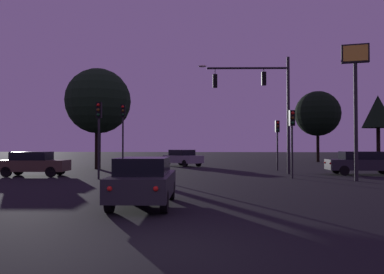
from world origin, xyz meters
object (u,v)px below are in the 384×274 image
object	(u,v)px
car_crossing_left	(363,163)
tree_left_far	(378,112)
traffic_light_median	(123,125)
traffic_light_far_side	(277,135)
tree_center_horizon	(98,101)
traffic_light_corner_right	(292,130)
store_sign_illuminated	(355,81)
traffic_light_corner_left	(99,125)
car_far_lane	(183,158)
traffic_signal_mast_arm	(264,95)
tree_behind_sign	(318,114)
car_nearside_lane	(144,180)
car_crossing_right	(33,163)

from	to	relation	value
car_crossing_left	tree_left_far	bearing A→B (deg)	64.41
traffic_light_median	traffic_light_far_side	distance (m)	11.69
traffic_light_median	tree_center_horizon	world-z (taller)	tree_center_horizon
traffic_light_corner_right	store_sign_illuminated	distance (m)	4.25
traffic_light_median	car_crossing_left	distance (m)	16.45
traffic_light_corner_left	store_sign_illuminated	bearing A→B (deg)	-0.72
car_crossing_left	store_sign_illuminated	distance (m)	6.82
car_far_lane	tree_center_horizon	size ratio (longest dim) A/B	0.49
traffic_signal_mast_arm	tree_behind_sign	world-z (taller)	tree_behind_sign
traffic_signal_mast_arm	traffic_light_median	world-z (taller)	traffic_signal_mast_arm
traffic_signal_mast_arm	traffic_light_far_side	world-z (taller)	traffic_signal_mast_arm
traffic_signal_mast_arm	car_far_lane	bearing A→B (deg)	124.67
traffic_light_far_side	traffic_light_corner_right	bearing A→B (deg)	-91.74
traffic_signal_mast_arm	car_nearside_lane	distance (m)	15.40
traffic_light_corner_left	tree_behind_sign	distance (m)	30.20
traffic_light_median	tree_left_far	bearing A→B (deg)	27.70
traffic_light_corner_right	car_far_lane	distance (m)	14.95
store_sign_illuminated	tree_left_far	size ratio (longest dim) A/B	1.07
traffic_light_corner_right	car_crossing_left	distance (m)	6.38
car_crossing_left	car_far_lane	xyz separation A→B (m)	(-12.78, 9.45, -0.00)
tree_center_horizon	car_far_lane	bearing A→B (deg)	37.30
car_far_lane	tree_left_far	xyz separation A→B (m)	(18.91, 3.35, 4.41)
traffic_light_far_side	car_crossing_left	world-z (taller)	traffic_light_far_side
traffic_light_corner_left	car_crossing_right	world-z (taller)	traffic_light_corner_left
tree_left_far	tree_center_horizon	distance (m)	26.64
traffic_light_median	car_nearside_lane	size ratio (longest dim) A/B	1.14
traffic_signal_mast_arm	traffic_light_corner_left	size ratio (longest dim) A/B	1.80
traffic_light_corner_right	car_crossing_right	xyz separation A→B (m)	(-15.74, 0.50, -2.02)
tree_behind_sign	tree_center_horizon	xyz separation A→B (m)	(-21.22, -14.97, -0.12)
traffic_signal_mast_arm	traffic_light_corner_right	distance (m)	4.31
traffic_light_far_side	tree_behind_sign	size ratio (longest dim) A/B	0.46
traffic_light_far_side	tree_center_horizon	size ratio (longest dim) A/B	0.47
traffic_light_median	car_crossing_right	size ratio (longest dim) A/B	1.14
traffic_light_corner_right	car_far_lane	world-z (taller)	traffic_light_corner_right
car_nearside_lane	store_sign_illuminated	size ratio (longest dim) A/B	0.58
traffic_signal_mast_arm	car_crossing_right	distance (m)	15.47
traffic_signal_mast_arm	traffic_light_median	size ratio (longest dim) A/B	1.62
traffic_light_far_side	store_sign_illuminated	size ratio (longest dim) A/B	0.52
car_crossing_right	car_far_lane	size ratio (longest dim) A/B	1.05
traffic_light_corner_left	tree_center_horizon	world-z (taller)	tree_center_horizon
car_nearside_lane	traffic_signal_mast_arm	bearing A→B (deg)	68.81
tree_left_far	car_far_lane	bearing A→B (deg)	-169.96
traffic_signal_mast_arm	store_sign_illuminated	size ratio (longest dim) A/B	1.07
traffic_light_far_side	car_crossing_left	distance (m)	6.59
traffic_light_corner_left	traffic_light_corner_right	world-z (taller)	traffic_light_corner_left
tree_left_far	tree_behind_sign	bearing A→B (deg)	121.39
traffic_light_corner_left	car_crossing_right	xyz separation A→B (m)	(-4.72, 1.74, -2.30)
traffic_light_corner_right	tree_behind_sign	world-z (taller)	tree_behind_sign
traffic_signal_mast_arm	tree_center_horizon	world-z (taller)	tree_center_horizon
traffic_signal_mast_arm	tree_left_far	xyz separation A→B (m)	(12.44, 12.69, -0.06)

